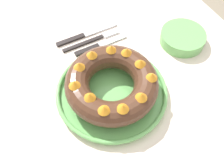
{
  "coord_description": "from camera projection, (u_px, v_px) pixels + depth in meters",
  "views": [
    {
      "loc": [
        0.35,
        -0.19,
        1.4
      ],
      "look_at": [
        0.0,
        -0.01,
        0.83
      ],
      "focal_mm": 42.0,
      "sensor_mm": 36.0,
      "label": 1
    }
  ],
  "objects": [
    {
      "name": "cake_knife",
      "position": [
        97.0,
        46.0,
        0.84
      ],
      "size": [
        0.02,
        0.19,
        0.01
      ],
      "rotation": [
        0.0,
        0.0,
        0.07
      ],
      "color": "black",
      "rests_on": "dining_table"
    },
    {
      "name": "side_bowl",
      "position": [
        183.0,
        38.0,
        0.84
      ],
      "size": [
        0.14,
        0.14,
        0.04
      ],
      "primitive_type": "cylinder",
      "color": "#6BB760",
      "rests_on": "dining_table"
    },
    {
      "name": "dining_table",
      "position": [
        114.0,
        109.0,
        0.82
      ],
      "size": [
        1.55,
        0.96,
        0.77
      ],
      "color": "beige",
      "rests_on": "ground_plane"
    },
    {
      "name": "fork",
      "position": [
        96.0,
        39.0,
        0.86
      ],
      "size": [
        0.02,
        0.2,
        0.01
      ],
      "rotation": [
        0.0,
        0.0,
        -0.07
      ],
      "color": "black",
      "rests_on": "dining_table"
    },
    {
      "name": "serving_dish",
      "position": [
        112.0,
        93.0,
        0.73
      ],
      "size": [
        0.31,
        0.31,
        0.03
      ],
      "color": "#6BB760",
      "rests_on": "dining_table"
    },
    {
      "name": "serving_knife",
      "position": [
        83.0,
        35.0,
        0.87
      ],
      "size": [
        0.02,
        0.22,
        0.01
      ],
      "rotation": [
        0.0,
        0.0,
        -0.1
      ],
      "color": "black",
      "rests_on": "dining_table"
    },
    {
      "name": "bundt_cake",
      "position": [
        112.0,
        84.0,
        0.69
      ],
      "size": [
        0.25,
        0.25,
        0.08
      ],
      "color": "#4C2D1E",
      "rests_on": "serving_dish"
    }
  ]
}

